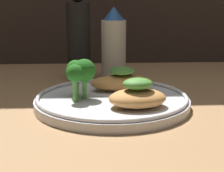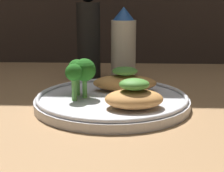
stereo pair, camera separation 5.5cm
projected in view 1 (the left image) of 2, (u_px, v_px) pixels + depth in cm
name	position (u px, v px, depth cm)	size (l,w,h in cm)	color
ground_plane	(112.00, 109.00, 56.00)	(180.00, 180.00, 1.00)	#936D47
plate	(112.00, 100.00, 55.64)	(25.05, 25.05, 2.00)	silver
grilled_meat_front	(138.00, 96.00, 50.33)	(9.27, 7.19, 4.41)	#BC7F42
grilled_meat_middle	(122.00, 81.00, 59.80)	(11.18, 4.98, 4.26)	#BC7F42
broccoli_bunch	(80.00, 72.00, 54.31)	(4.77, 6.17, 6.43)	#569942
sauce_bottle	(114.00, 45.00, 74.00)	(5.35, 5.35, 15.57)	silver
pepper_grinder	(79.00, 38.00, 73.22)	(5.03, 5.03, 19.69)	black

